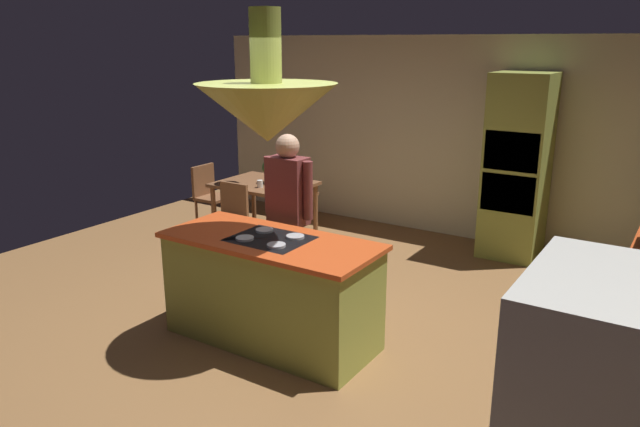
% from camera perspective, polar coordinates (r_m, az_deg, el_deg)
% --- Properties ---
extents(ground, '(8.16, 8.16, 0.00)m').
position_cam_1_polar(ground, '(5.44, -3.23, -11.01)').
color(ground, olive).
extents(wall_back, '(6.80, 0.10, 2.55)m').
position_cam_1_polar(wall_back, '(7.99, 11.41, 7.11)').
color(wall_back, beige).
rests_on(wall_back, ground).
extents(kitchen_island, '(1.84, 0.80, 0.94)m').
position_cam_1_polar(kitchen_island, '(5.10, -4.63, -7.23)').
color(kitchen_island, '#939E42').
rests_on(kitchen_island, ground).
extents(oven_tower, '(0.66, 0.62, 2.14)m').
position_cam_1_polar(oven_tower, '(7.31, 18.17, 4.18)').
color(oven_tower, '#939E42').
rests_on(oven_tower, ground).
extents(dining_table, '(1.13, 0.92, 0.76)m').
position_cam_1_polar(dining_table, '(7.61, -5.29, 2.23)').
color(dining_table, brown).
rests_on(dining_table, ground).
extents(person_at_island, '(0.53, 0.22, 1.67)m').
position_cam_1_polar(person_at_island, '(5.61, -3.01, 0.35)').
color(person_at_island, tan).
rests_on(person_at_island, ground).
extents(range_hood, '(1.10, 1.10, 1.00)m').
position_cam_1_polar(range_hood, '(4.72, -5.05, 9.83)').
color(range_hood, '#939E42').
extents(pendant_light_over_table, '(0.32, 0.32, 0.82)m').
position_cam_1_polar(pendant_light_over_table, '(7.41, -5.53, 11.25)').
color(pendant_light_over_table, '#E0B266').
extents(chair_facing_island, '(0.40, 0.40, 0.87)m').
position_cam_1_polar(chair_facing_island, '(7.14, -8.62, -0.14)').
color(chair_facing_island, brown).
rests_on(chair_facing_island, ground).
extents(chair_by_back_wall, '(0.40, 0.40, 0.87)m').
position_cam_1_polar(chair_by_back_wall, '(8.18, -2.33, 2.11)').
color(chair_by_back_wall, brown).
rests_on(chair_by_back_wall, ground).
extents(chair_at_corner, '(0.40, 0.40, 0.87)m').
position_cam_1_polar(chair_at_corner, '(8.25, -10.46, 1.97)').
color(chair_at_corner, brown).
rests_on(chair_at_corner, ground).
extents(potted_plant_on_table, '(0.20, 0.20, 0.30)m').
position_cam_1_polar(potted_plant_on_table, '(7.53, -4.76, 4.16)').
color(potted_plant_on_table, '#99382D').
rests_on(potted_plant_on_table, dining_table).
extents(cup_on_table, '(0.07, 0.07, 0.09)m').
position_cam_1_polar(cup_on_table, '(7.33, -5.71, 2.82)').
color(cup_on_table, white).
rests_on(cup_on_table, dining_table).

